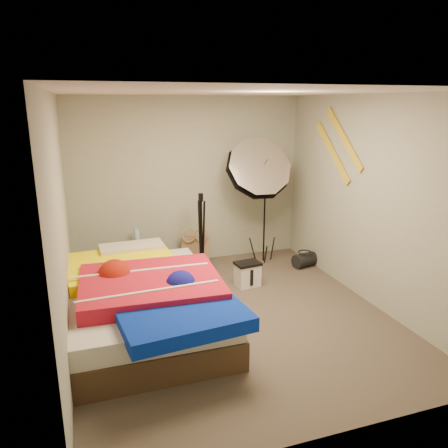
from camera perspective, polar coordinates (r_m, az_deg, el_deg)
name	(u,v)px	position (r m, az deg, el deg)	size (l,w,h in m)	color
floor	(232,317)	(5.18, 1.06, -12.00)	(4.00, 4.00, 0.00)	brown
ceiling	(233,92)	(4.59, 1.23, 16.86)	(4.00, 4.00, 0.00)	silver
wall_back	(188,182)	(6.61, -4.67, 5.54)	(3.50, 3.50, 0.00)	#A0A493
wall_front	(333,282)	(3.01, 14.01, -7.31)	(3.50, 3.50, 0.00)	#A0A493
wall_left	(61,226)	(4.48, -20.47, -0.27)	(4.00, 4.00, 0.00)	#A0A493
wall_right	(369,201)	(5.55, 18.46, 2.84)	(4.00, 4.00, 0.00)	#A0A493
tote_bag	(196,251)	(6.69, -3.71, -3.50)	(0.43, 0.13, 0.43)	tan
wrapping_roll	(138,250)	(6.49, -11.12, -3.41)	(0.07, 0.07, 0.64)	#559BCE
camera_case	(247,275)	(5.93, 3.09, -6.67)	(0.31, 0.22, 0.31)	white
duffel_bag	(305,260)	(6.71, 10.47, -4.65)	(0.21, 0.21, 0.35)	black
wall_stripe_upper	(344,139)	(5.92, 15.41, 10.71)	(0.02, 1.10, 0.10)	gold
wall_stripe_lower	(333,152)	(6.15, 13.99, 9.09)	(0.02, 1.10, 0.10)	gold
bed	(145,300)	(4.87, -10.33, -9.77)	(1.66, 2.50, 0.66)	#463121
photo_umbrella	(258,170)	(6.39, 4.40, 7.02)	(1.20, 0.93, 2.02)	black
camera_tripod	(201,228)	(6.20, -3.00, -0.55)	(0.08, 0.08, 1.18)	black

